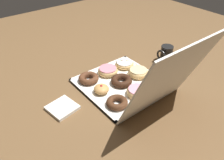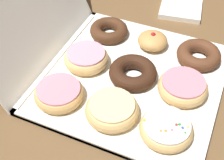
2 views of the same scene
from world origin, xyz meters
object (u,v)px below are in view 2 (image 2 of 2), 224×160
glazed_ring_donut_3 (112,109)px  sprinkle_donut_0 (166,129)px  pink_frosted_donut_1 (183,87)px  pink_frosted_donut_7 (85,59)px  donut_box (132,79)px  pink_frosted_donut_6 (59,93)px  jelly_filled_donut_5 (153,41)px  napkin_stack (181,8)px  chocolate_cake_ring_donut_8 (109,30)px  chocolate_cake_ring_donut_2 (199,55)px  chocolate_cake_ring_donut_4 (134,73)px

glazed_ring_donut_3 → sprinkle_donut_0: bearing=-90.0°
pink_frosted_donut_1 → pink_frosted_donut_7: (-0.01, 0.25, 0.00)m
donut_box → glazed_ring_donut_3: bearing=179.8°
glazed_ring_donut_3 → pink_frosted_donut_6: size_ratio=1.03×
jelly_filled_donut_5 → napkin_stack: (0.22, -0.02, -0.02)m
jelly_filled_donut_5 → chocolate_cake_ring_donut_8: (-0.00, 0.13, -0.00)m
pink_frosted_donut_7 → napkin_stack: size_ratio=0.90×
sprinkle_donut_0 → glazed_ring_donut_3: 0.12m
donut_box → chocolate_cake_ring_donut_2: chocolate_cake_ring_donut_2 is taller
sprinkle_donut_0 → pink_frosted_donut_7: (0.12, 0.25, 0.00)m
sprinkle_donut_0 → pink_frosted_donut_1: bearing=-0.7°
pink_frosted_donut_6 → donut_box: bearing=-45.0°
sprinkle_donut_0 → pink_frosted_donut_6: bearing=90.7°
pink_frosted_donut_1 → chocolate_cake_ring_donut_8: pink_frosted_donut_1 is taller
chocolate_cake_ring_donut_4 → napkin_stack: (0.36, -0.03, -0.02)m
donut_box → glazed_ring_donut_3: (-0.13, 0.00, 0.03)m
napkin_stack → pink_frosted_donut_7: bearing=156.4°
glazed_ring_donut_3 → chocolate_cake_ring_donut_2: bearing=-27.4°
donut_box → pink_frosted_donut_6: pink_frosted_donut_6 is taller
sprinkle_donut_0 → jelly_filled_donut_5: jelly_filled_donut_5 is taller
sprinkle_donut_0 → chocolate_cake_ring_donut_4: sprinkle_donut_0 is taller
chocolate_cake_ring_donut_4 → napkin_stack: bearing=-4.3°
sprinkle_donut_0 → pink_frosted_donut_1: same height
donut_box → pink_frosted_donut_1: 0.13m
donut_box → chocolate_cake_ring_donut_2: size_ratio=3.73×
donut_box → jelly_filled_donut_5: size_ratio=5.30×
chocolate_cake_ring_donut_8 → donut_box: bearing=-137.3°
donut_box → glazed_ring_donut_3: 0.13m
jelly_filled_donut_5 → pink_frosted_donut_1: bearing=-138.3°
pink_frosted_donut_1 → glazed_ring_donut_3: (-0.13, 0.13, 0.00)m
chocolate_cake_ring_donut_4 → pink_frosted_donut_6: (-0.13, 0.14, 0.00)m
pink_frosted_donut_1 → jelly_filled_donut_5: 0.18m
sprinkle_donut_0 → pink_frosted_donut_6: sprinkle_donut_0 is taller
napkin_stack → pink_frosted_donut_1: bearing=-164.9°
jelly_filled_donut_5 → pink_frosted_donut_7: bearing=136.3°
pink_frosted_donut_7 → chocolate_cake_ring_donut_8: size_ratio=1.06×
glazed_ring_donut_3 → pink_frosted_donut_6: glazed_ring_donut_3 is taller
donut_box → pink_frosted_donut_7: (-0.00, 0.13, 0.03)m
chocolate_cake_ring_donut_8 → napkin_stack: bearing=-34.8°
pink_frosted_donut_6 → napkin_stack: bearing=-18.3°
chocolate_cake_ring_donut_2 → glazed_ring_donut_3: glazed_ring_donut_3 is taller
chocolate_cake_ring_donut_2 → jelly_filled_donut_5: 0.13m
donut_box → jelly_filled_donut_5: jelly_filled_donut_5 is taller
pink_frosted_donut_7 → chocolate_cake_ring_donut_2: bearing=-62.7°
donut_box → pink_frosted_donut_6: (-0.13, 0.13, 0.02)m
donut_box → sprinkle_donut_0: bearing=-136.2°
jelly_filled_donut_5 → chocolate_cake_ring_donut_8: size_ratio=0.75×
pink_frosted_donut_6 → napkin_stack: (0.49, -0.16, -0.02)m
donut_box → chocolate_cake_ring_donut_8: (0.14, 0.12, 0.02)m
chocolate_cake_ring_donut_4 → jelly_filled_donut_5: (0.14, -0.00, 0.00)m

